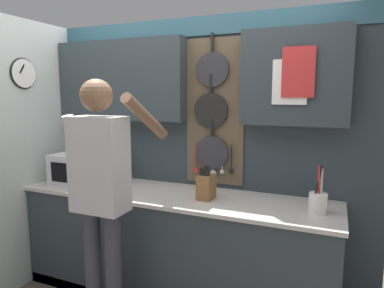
{
  "coord_description": "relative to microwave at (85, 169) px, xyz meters",
  "views": [
    {
      "loc": [
        1.2,
        -2.44,
        1.7
      ],
      "look_at": [
        0.07,
        0.22,
        1.28
      ],
      "focal_mm": 32.0,
      "sensor_mm": 36.0,
      "label": 1
    }
  ],
  "objects": [
    {
      "name": "back_wall_unit",
      "position": [
        0.86,
        0.32,
        0.45
      ],
      "size": [
        3.18,
        0.23,
        2.34
      ],
      "color": "#2D383D",
      "rests_on": "ground_plane"
    },
    {
      "name": "knife_block",
      "position": [
        1.17,
        0.0,
        -0.04
      ],
      "size": [
        0.12,
        0.16,
        0.27
      ],
      "color": "brown",
      "rests_on": "base_cabinet_counter"
    },
    {
      "name": "person",
      "position": [
        0.58,
        -0.51,
        0.06
      ],
      "size": [
        0.54,
        0.64,
        1.8
      ],
      "color": "#383842",
      "rests_on": "ground_plane"
    },
    {
      "name": "side_wall",
      "position": [
        -0.45,
        -0.35,
        0.15
      ],
      "size": [
        0.07,
        1.6,
        2.34
      ],
      "color": "silver",
      "rests_on": "ground_plane"
    },
    {
      "name": "utensil_crock",
      "position": [
        1.99,
        0.0,
        -0.05
      ],
      "size": [
        0.12,
        0.12,
        0.34
      ],
      "color": "white",
      "rests_on": "base_cabinet_counter"
    },
    {
      "name": "microwave",
      "position": [
        0.0,
        0.0,
        0.0
      ],
      "size": [
        0.54,
        0.39,
        0.27
      ],
      "color": "silver",
      "rests_on": "base_cabinet_counter"
    },
    {
      "name": "base_cabinet_counter",
      "position": [
        0.87,
        0.03,
        -0.59
      ],
      "size": [
        2.61,
        0.67,
        0.89
      ],
      "color": "#2D383D",
      "rests_on": "ground_plane"
    }
  ]
}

